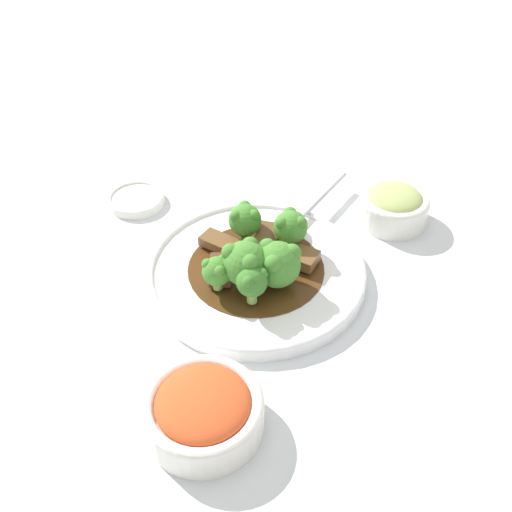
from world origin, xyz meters
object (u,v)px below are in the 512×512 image
Objects in this scene: beef_strip_3 at (265,241)px; serving_spoon at (291,226)px; broccoli_floret_0 at (277,263)px; side_bowl_appetizer at (394,206)px; beef_strip_1 at (297,256)px; beef_strip_2 at (221,270)px; broccoli_floret_3 at (252,281)px; broccoli_floret_4 at (217,271)px; beef_strip_4 at (227,246)px; broccoli_floret_2 at (290,227)px; sauce_dish at (136,199)px; side_bowl_kimchi at (203,410)px; broccoli_floret_5 at (245,219)px; beef_strip_0 at (247,261)px; main_plate at (256,271)px; broccoli_floret_1 at (245,262)px.

beef_strip_3 is 0.04m from serving_spoon.
side_bowl_appetizer is (-0.19, 0.11, -0.02)m from broccoli_floret_0.
beef_strip_3 is 0.07m from broccoli_floret_0.
broccoli_floret_0 reaches higher than beef_strip_1.
beef_strip_2 is 1.05× the size of broccoli_floret_3.
beef_strip_3 is at bearing 154.74° from beef_strip_2.
broccoli_floret_4 is (-0.01, -0.04, -0.00)m from broccoli_floret_3.
broccoli_floret_2 is at bearing 114.09° from beef_strip_4.
side_bowl_appetizer is 0.35m from sauce_dish.
broccoli_floret_4 is at bearing -162.94° from side_bowl_kimchi.
broccoli_floret_5 is at bearing -54.48° from side_bowl_appetizer.
sauce_dish is at bearing -123.62° from broccoli_floret_3.
broccoli_floret_5 is (-0.02, -0.07, 0.02)m from beef_strip_1.
beef_strip_3 is at bearing -150.02° from broccoli_floret_0.
broccoli_floret_5 reaches higher than broccoli_floret_4.
side_bowl_appetizer is at bearing 138.58° from beef_strip_0.
beef_strip_3 is (-0.04, -0.00, 0.02)m from main_plate.
beef_strip_4 is 1.54× the size of broccoli_floret_3.
broccoli_floret_0 is 0.19m from side_bowl_kimchi.
beef_strip_1 and beef_strip_3 have the same top height.
serving_spoon is (-0.03, 0.05, -0.02)m from broccoli_floret_5.
main_plate is 0.05m from beef_strip_2.
beef_strip_2 reaches higher than beef_strip_0.
side_bowl_kimchi is 1.45× the size of sauce_dish.
beef_strip_0 is 1.37× the size of broccoli_floret_2.
broccoli_floret_2 is (-0.05, 0.03, 0.04)m from main_plate.
broccoli_floret_3 is (0.06, 0.02, 0.04)m from main_plate.
beef_strip_2 is 0.64× the size of sauce_dish.
beef_strip_1 is 0.17m from side_bowl_appetizer.
beef_strip_1 is 0.24m from side_bowl_kimchi.
broccoli_floret_5 is at bearing -160.37° from broccoli_floret_1.
broccoli_floret_5 is 0.26m from side_bowl_kimchi.
side_bowl_kimchi is (0.19, -0.01, -0.03)m from broccoli_floret_0.
broccoli_floret_1 is at bearing 0.93° from beef_strip_3.
serving_spoon is 1.71× the size of side_bowl_kimchi.
main_plate is 0.05m from beef_strip_1.
sauce_dish is at bearing -115.05° from beef_strip_0.
beef_strip_0 is at bearing -163.66° from broccoli_floret_1.
main_plate is at bearing 69.07° from beef_strip_4.
broccoli_floret_2 reaches higher than side_bowl_appetizer.
side_bowl_appetizer is at bearing 129.59° from beef_strip_4.
broccoli_floret_2 is at bearing 178.44° from side_bowl_kimchi.
beef_strip_0 is at bearing 60.16° from beef_strip_4.
broccoli_floret_4 is 0.23m from sauce_dish.
broccoli_floret_0 is (-0.01, 0.07, 0.02)m from beef_strip_2.
broccoli_floret_0 is 1.16× the size of broccoli_floret_3.
beef_strip_2 reaches higher than serving_spoon.
broccoli_floret_5 is (-0.05, -0.02, 0.02)m from beef_strip_0.
broccoli_floret_0 is (0.02, 0.04, 0.03)m from beef_strip_0.
broccoli_floret_1 is at bearing 38.97° from beef_strip_4.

